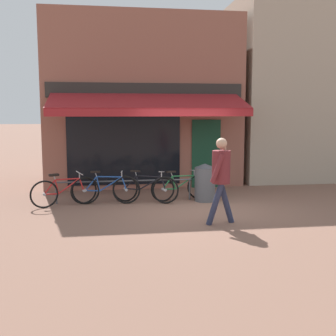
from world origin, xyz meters
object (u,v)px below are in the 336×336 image
(bicycle_red, at_px, (64,191))
(litter_bin, at_px, (205,182))
(bicycle_green, at_px, (181,187))
(bicycle_black, at_px, (145,188))
(bicycle_blue, at_px, (106,189))
(pedestrian_adult, at_px, (221,171))

(bicycle_red, relative_size, litter_bin, 1.61)
(bicycle_green, relative_size, litter_bin, 1.68)
(bicycle_black, bearing_deg, bicycle_blue, -156.24)
(pedestrian_adult, bearing_deg, bicycle_black, 130.05)
(litter_bin, bearing_deg, bicycle_black, 178.01)
(pedestrian_adult, xyz_separation_m, litter_bin, (0.21, 2.28, -0.61))
(bicycle_red, xyz_separation_m, bicycle_blue, (1.02, 0.13, 0.01))
(bicycle_blue, height_order, bicycle_green, bicycle_blue)
(litter_bin, bearing_deg, bicycle_blue, 179.53)
(bicycle_blue, relative_size, bicycle_black, 1.02)
(bicycle_blue, distance_m, bicycle_black, 1.00)
(bicycle_black, distance_m, bicycle_green, 0.98)
(bicycle_green, xyz_separation_m, litter_bin, (0.61, -0.20, 0.14))
(bicycle_red, height_order, bicycle_blue, bicycle_blue)
(bicycle_black, relative_size, bicycle_green, 1.02)
(bicycle_blue, bearing_deg, bicycle_black, 7.13)
(bicycle_green, bearing_deg, bicycle_blue, 173.38)
(bicycle_black, distance_m, litter_bin, 1.58)
(bicycle_blue, distance_m, pedestrian_adult, 3.38)
(bicycle_black, height_order, pedestrian_adult, pedestrian_adult)
(pedestrian_adult, bearing_deg, litter_bin, 94.39)
(litter_bin, bearing_deg, pedestrian_adult, -95.32)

